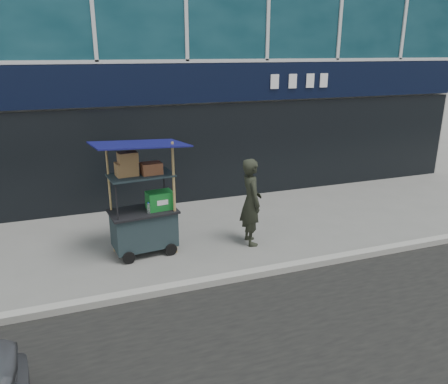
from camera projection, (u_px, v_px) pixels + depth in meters
name	position (u px, v px, depth m)	size (l,w,h in m)	color
ground	(252.00, 271.00, 7.55)	(80.00, 80.00, 0.00)	slate
curb	(256.00, 273.00, 7.35)	(80.00, 0.18, 0.12)	gray
vendor_cart	(144.00, 214.00, 8.03)	(1.71, 1.29, 2.17)	#18272A
vendor_man	(251.00, 202.00, 8.40)	(0.62, 0.41, 1.71)	black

